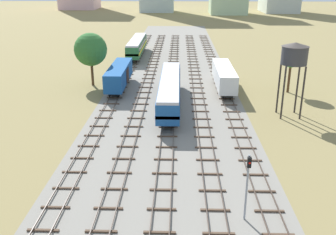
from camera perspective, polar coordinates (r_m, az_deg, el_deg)
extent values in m
plane|color=olive|center=(62.47, 0.44, 3.81)|extent=(480.00, 480.00, 0.00)
cube|color=gray|center=(62.47, 0.44, 3.81)|extent=(21.40, 176.00, 0.01)
cube|color=#47382D|center=(64.26, -7.98, 4.28)|extent=(0.07, 126.00, 0.15)
cube|color=#47382D|center=(64.03, -6.71, 4.28)|extent=(0.07, 126.00, 0.15)
cube|color=brown|center=(31.00, -18.18, -15.73)|extent=(2.40, 0.22, 0.14)
cube|color=brown|center=(33.32, -16.49, -12.76)|extent=(2.40, 0.22, 0.14)
cube|color=brown|center=(35.74, -15.05, -10.18)|extent=(2.40, 0.22, 0.14)
cube|color=brown|center=(38.24, -13.81, -7.92)|extent=(2.40, 0.22, 0.14)
cube|color=brown|center=(40.81, -12.74, -5.94)|extent=(2.40, 0.22, 0.14)
cube|color=brown|center=(43.44, -11.80, -4.20)|extent=(2.40, 0.22, 0.14)
cube|color=brown|center=(46.11, -10.98, -2.66)|extent=(2.40, 0.22, 0.14)
cube|color=brown|center=(48.82, -10.24, -1.28)|extent=(2.40, 0.22, 0.14)
cube|color=brown|center=(51.56, -9.59, -0.05)|extent=(2.40, 0.22, 0.14)
cube|color=brown|center=(54.33, -9.00, 1.05)|extent=(2.40, 0.22, 0.14)
cube|color=brown|center=(57.12, -8.47, 2.05)|extent=(2.40, 0.22, 0.14)
cube|color=brown|center=(59.93, -7.99, 2.95)|extent=(2.40, 0.22, 0.14)
cube|color=brown|center=(62.76, -7.55, 3.77)|extent=(2.40, 0.22, 0.14)
cube|color=brown|center=(65.61, -7.15, 4.53)|extent=(2.40, 0.22, 0.14)
cube|color=brown|center=(68.46, -6.78, 5.21)|extent=(2.40, 0.22, 0.14)
cube|color=brown|center=(71.33, -6.44, 5.85)|extent=(2.40, 0.22, 0.14)
cube|color=brown|center=(74.21, -6.12, 6.43)|extent=(2.40, 0.22, 0.14)
cube|color=brown|center=(77.10, -5.83, 6.97)|extent=(2.40, 0.22, 0.14)
cube|color=brown|center=(80.00, -5.56, 7.47)|extent=(2.40, 0.22, 0.14)
cube|color=brown|center=(82.90, -5.31, 7.93)|extent=(2.40, 0.22, 0.14)
cube|color=brown|center=(85.81, -5.07, 8.37)|extent=(2.40, 0.22, 0.14)
cube|color=brown|center=(88.73, -4.85, 8.77)|extent=(2.40, 0.22, 0.14)
cube|color=brown|center=(91.65, -4.64, 9.15)|extent=(2.40, 0.22, 0.14)
cube|color=brown|center=(94.58, -4.45, 9.51)|extent=(2.40, 0.22, 0.14)
cube|color=brown|center=(97.51, -4.26, 9.84)|extent=(2.40, 0.22, 0.14)
cube|color=brown|center=(100.45, -4.09, 10.16)|extent=(2.40, 0.22, 0.14)
cube|color=brown|center=(103.39, -3.93, 10.45)|extent=(2.40, 0.22, 0.14)
cube|color=brown|center=(106.33, -3.77, 10.73)|extent=(2.40, 0.22, 0.14)
cube|color=brown|center=(109.28, -3.63, 11.00)|extent=(2.40, 0.22, 0.14)
cube|color=brown|center=(112.23, -3.49, 11.25)|extent=(2.40, 0.22, 0.14)
cube|color=brown|center=(115.18, -3.35, 11.49)|extent=(2.40, 0.22, 0.14)
cube|color=brown|center=(118.13, -3.23, 11.71)|extent=(2.40, 0.22, 0.14)
cube|color=brown|center=(121.09, -3.11, 11.93)|extent=(2.40, 0.22, 0.14)
cube|color=brown|center=(124.04, -2.99, 12.13)|extent=(2.40, 0.22, 0.14)
cube|color=#47382D|center=(63.68, -4.11, 4.28)|extent=(0.07, 126.00, 0.15)
cube|color=#47382D|center=(63.55, -2.82, 4.27)|extent=(0.07, 126.00, 0.15)
cube|color=brown|center=(29.88, -9.98, -16.42)|extent=(2.40, 0.22, 0.14)
cube|color=brown|center=(32.28, -8.93, -13.26)|extent=(2.40, 0.22, 0.14)
cube|color=brown|center=(34.77, -8.05, -10.54)|extent=(2.40, 0.22, 0.14)
cube|color=brown|center=(37.34, -7.30, -8.18)|extent=(2.40, 0.22, 0.14)
cube|color=brown|center=(39.97, -6.65, -6.13)|extent=(2.40, 0.22, 0.14)
cube|color=brown|center=(42.65, -6.09, -4.34)|extent=(2.40, 0.22, 0.14)
cube|color=brown|center=(45.36, -5.60, -2.76)|extent=(2.40, 0.22, 0.14)
cube|color=brown|center=(48.11, -5.17, -1.35)|extent=(2.40, 0.22, 0.14)
cube|color=brown|center=(50.89, -4.78, -0.10)|extent=(2.40, 0.22, 0.14)
cube|color=brown|center=(53.70, -4.44, 1.02)|extent=(2.40, 0.22, 0.14)
cube|color=brown|center=(56.52, -4.12, 2.02)|extent=(2.40, 0.22, 0.14)
cube|color=brown|center=(59.36, -3.84, 2.94)|extent=(2.40, 0.22, 0.14)
cube|color=brown|center=(62.22, -3.58, 3.77)|extent=(2.40, 0.22, 0.14)
cube|color=brown|center=(65.08, -3.35, 4.52)|extent=(2.40, 0.22, 0.14)
cube|color=brown|center=(67.96, -3.13, 5.21)|extent=(2.40, 0.22, 0.14)
cube|color=brown|center=(70.85, -2.94, 5.85)|extent=(2.40, 0.22, 0.14)
cube|color=brown|center=(73.75, -2.75, 6.43)|extent=(2.40, 0.22, 0.14)
cube|color=brown|center=(76.66, -2.58, 6.97)|extent=(2.40, 0.22, 0.14)
cube|color=brown|center=(79.57, -2.43, 7.48)|extent=(2.40, 0.22, 0.14)
cube|color=brown|center=(82.49, -2.28, 7.94)|extent=(2.40, 0.22, 0.14)
cube|color=brown|center=(85.42, -2.14, 8.38)|extent=(2.40, 0.22, 0.14)
cube|color=brown|center=(88.35, -2.01, 8.78)|extent=(2.40, 0.22, 0.14)
cube|color=brown|center=(91.28, -1.89, 9.16)|extent=(2.40, 0.22, 0.14)
cube|color=brown|center=(94.22, -1.78, 9.52)|extent=(2.40, 0.22, 0.14)
cube|color=brown|center=(97.16, -1.67, 9.85)|extent=(2.40, 0.22, 0.14)
cube|color=brown|center=(100.11, -1.57, 10.16)|extent=(2.40, 0.22, 0.14)
cube|color=brown|center=(103.06, -1.48, 10.46)|extent=(2.40, 0.22, 0.14)
cube|color=brown|center=(106.01, -1.39, 10.74)|extent=(2.40, 0.22, 0.14)
cube|color=brown|center=(108.96, -1.30, 11.00)|extent=(2.40, 0.22, 0.14)
cube|color=brown|center=(111.92, -1.22, 11.25)|extent=(2.40, 0.22, 0.14)
cube|color=brown|center=(114.88, -1.15, 11.49)|extent=(2.40, 0.22, 0.14)
cube|color=brown|center=(117.84, -1.08, 11.72)|extent=(2.40, 0.22, 0.14)
cube|color=brown|center=(120.80, -1.01, 11.93)|extent=(2.40, 0.22, 0.14)
cube|color=brown|center=(123.77, -0.94, 12.14)|extent=(2.40, 0.22, 0.14)
cube|color=#47382D|center=(63.39, -0.19, 4.26)|extent=(0.07, 126.00, 0.15)
cube|color=#47382D|center=(63.36, 1.11, 4.25)|extent=(0.07, 126.00, 0.15)
cube|color=brown|center=(29.37, -1.26, -16.81)|extent=(2.40, 0.22, 0.14)
cube|color=brown|center=(31.81, -0.98, -13.55)|extent=(2.40, 0.22, 0.14)
cube|color=brown|center=(34.33, -0.74, -10.75)|extent=(2.40, 0.22, 0.14)
cube|color=brown|center=(36.93, -0.55, -8.35)|extent=(2.40, 0.22, 0.14)
cube|color=brown|center=(39.59, -0.37, -6.26)|extent=(2.40, 0.22, 0.14)
cube|color=brown|center=(42.29, -0.23, -4.44)|extent=(2.40, 0.22, 0.14)
cube|color=brown|center=(45.03, -0.10, -2.84)|extent=(2.40, 0.22, 0.14)
cube|color=brown|center=(47.80, 0.02, -1.42)|extent=(2.40, 0.22, 0.14)
cube|color=brown|center=(50.59, 0.12, -0.16)|extent=(2.40, 0.22, 0.14)
cube|color=brown|center=(53.41, 0.21, 0.97)|extent=(2.40, 0.22, 0.14)
cube|color=brown|center=(56.25, 0.29, 1.99)|extent=(2.40, 0.22, 0.14)
cube|color=brown|center=(59.10, 0.36, 2.91)|extent=(2.40, 0.22, 0.14)
cube|color=brown|center=(61.97, 0.43, 3.74)|extent=(2.40, 0.22, 0.14)
cube|color=brown|center=(64.85, 0.49, 4.50)|extent=(2.40, 0.22, 0.14)
cube|color=brown|center=(67.74, 0.55, 5.19)|extent=(2.40, 0.22, 0.14)
cube|color=brown|center=(70.64, 0.60, 5.83)|extent=(2.40, 0.22, 0.14)
cube|color=brown|center=(73.55, 0.65, 6.42)|extent=(2.40, 0.22, 0.14)
cube|color=brown|center=(76.46, 0.69, 6.96)|extent=(2.40, 0.22, 0.14)
cube|color=brown|center=(79.38, 0.73, 7.46)|extent=(2.40, 0.22, 0.14)
cube|color=brown|center=(82.31, 0.77, 7.93)|extent=(2.40, 0.22, 0.14)
cube|color=brown|center=(85.24, 0.81, 8.36)|extent=(2.40, 0.22, 0.14)
cube|color=brown|center=(88.17, 0.84, 8.77)|extent=(2.40, 0.22, 0.14)
cube|color=brown|center=(91.11, 0.87, 9.15)|extent=(2.40, 0.22, 0.14)
cube|color=brown|center=(94.06, 0.90, 9.50)|extent=(2.40, 0.22, 0.14)
cube|color=brown|center=(97.01, 0.93, 9.84)|extent=(2.40, 0.22, 0.14)
cube|color=brown|center=(99.96, 0.96, 10.15)|extent=(2.40, 0.22, 0.14)
cube|color=brown|center=(102.91, 0.98, 10.45)|extent=(2.40, 0.22, 0.14)
cube|color=brown|center=(105.87, 1.00, 10.73)|extent=(2.40, 0.22, 0.14)
cube|color=brown|center=(108.82, 1.03, 10.99)|extent=(2.40, 0.22, 0.14)
cube|color=brown|center=(111.78, 1.05, 11.24)|extent=(2.40, 0.22, 0.14)
cube|color=brown|center=(114.75, 1.07, 11.48)|extent=(2.40, 0.22, 0.14)
cube|color=brown|center=(117.71, 1.08, 11.71)|extent=(2.40, 0.22, 0.14)
cube|color=brown|center=(120.68, 1.10, 11.92)|extent=(2.40, 0.22, 0.14)
cube|color=brown|center=(123.65, 1.12, 12.13)|extent=(2.40, 0.22, 0.14)
cube|color=#47382D|center=(63.40, 3.75, 4.22)|extent=(0.07, 126.00, 0.15)
cube|color=#47382D|center=(63.46, 5.05, 4.20)|extent=(0.07, 126.00, 0.15)
cube|color=brown|center=(29.50, 7.59, -16.83)|extent=(2.40, 0.22, 0.14)
cube|color=brown|center=(31.92, 7.07, -13.58)|extent=(2.40, 0.22, 0.14)
cube|color=brown|center=(34.44, 6.63, -10.80)|extent=(2.40, 0.22, 0.14)
cube|color=brown|center=(37.03, 6.27, -8.40)|extent=(2.40, 0.22, 0.14)
cube|color=brown|center=(39.68, 5.95, -6.31)|extent=(2.40, 0.22, 0.14)
cube|color=brown|center=(42.38, 5.68, -4.49)|extent=(2.40, 0.22, 0.14)
cube|color=brown|center=(45.11, 5.44, -2.89)|extent=(2.40, 0.22, 0.14)
cube|color=brown|center=(47.87, 5.23, -1.47)|extent=(2.40, 0.22, 0.14)
cube|color=brown|center=(50.67, 5.04, -0.21)|extent=(2.40, 0.22, 0.14)
cube|color=brown|center=(53.48, 4.87, 0.92)|extent=(2.40, 0.22, 0.14)
cube|color=brown|center=(56.32, 4.72, 1.94)|extent=(2.40, 0.22, 0.14)
cube|color=brown|center=(59.17, 4.58, 2.86)|extent=(2.40, 0.22, 0.14)
cube|color=brown|center=(62.03, 4.46, 3.69)|extent=(2.40, 0.22, 0.14)
cube|color=brown|center=(64.91, 4.35, 4.45)|extent=(2.40, 0.22, 0.14)
cube|color=brown|center=(67.79, 4.24, 5.15)|extent=(2.40, 0.22, 0.14)
cube|color=brown|center=(70.69, 4.14, 5.79)|extent=(2.40, 0.22, 0.14)
cube|color=brown|center=(73.60, 4.06, 6.38)|extent=(2.40, 0.22, 0.14)
cube|color=brown|center=(76.51, 3.97, 6.92)|extent=(2.40, 0.22, 0.14)
cube|color=brown|center=(79.43, 3.90, 7.42)|extent=(2.40, 0.22, 0.14)
cube|color=brown|center=(82.35, 3.83, 7.89)|extent=(2.40, 0.22, 0.14)
cube|color=brown|center=(85.28, 3.76, 8.33)|extent=(2.40, 0.22, 0.14)
cube|color=brown|center=(88.22, 3.70, 8.73)|extent=(2.40, 0.22, 0.14)
cube|color=brown|center=(91.15, 3.64, 9.12)|extent=(2.40, 0.22, 0.14)
cube|color=brown|center=(94.10, 3.59, 9.47)|extent=(2.40, 0.22, 0.14)
cube|color=brown|center=(97.04, 3.54, 9.81)|extent=(2.40, 0.22, 0.14)
cube|color=brown|center=(99.99, 3.49, 10.12)|extent=(2.40, 0.22, 0.14)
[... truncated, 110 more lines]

